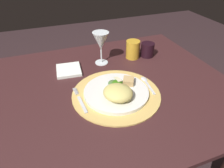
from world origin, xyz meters
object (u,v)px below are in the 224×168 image
Objects in this scene: fork at (80,101)px; amber_tumbler at (133,49)px; spoon at (146,82)px; napkin at (69,70)px; wine_glass at (101,42)px; dining_table at (97,116)px; dinner_plate at (116,92)px; dark_tumbler at (147,50)px.

amber_tumbler reaches higher than fork.
fork is 0.31m from spoon.
wine_glass is (0.18, 0.02, 0.11)m from napkin.
dining_table is 0.20m from dinner_plate.
dining_table is at bearing 136.18° from dinner_plate.
dinner_plate is 3.56× the size of dark_tumbler.
dark_tumbler is (0.36, 0.19, 0.20)m from dining_table.
wine_glass is at bearing 84.70° from dinner_plate.
dinner_plate reaches higher than napkin.
wine_glass reaches higher than dark_tumbler.
dining_table is 0.29m from spoon.
dark_tumbler is at bearing -7.83° from amber_tumbler.
amber_tumbler reaches higher than dining_table.
wine_glass reaches higher than dinner_plate.
dining_table is at bearing 168.87° from spoon.
spoon is 0.28m from dark_tumbler.
dining_table is at bearing -115.23° from wine_glass.
dinner_plate is 0.34m from amber_tumbler.
wine_glass is (0.10, 0.21, 0.28)m from dining_table.
dinner_plate is at bearing -59.03° from napkin.
dinner_plate is 0.29m from napkin.
napkin is at bearing -178.48° from dark_tumbler.
amber_tumbler reaches higher than dinner_plate.
fork reaches higher than dining_table.
amber_tumbler is at bearing 3.74° from napkin.
fork is 1.34× the size of napkin.
dinner_plate reaches higher than dining_table.
napkin is at bearing 120.97° from dinner_plate.
napkin is 0.44m from dark_tumbler.
dark_tumbler is (0.44, 0.26, 0.03)m from fork.
fork is 1.02× the size of wine_glass.
dinner_plate is 0.30m from wine_glass.
napkin is (-0.15, 0.25, -0.01)m from dinner_plate.
dining_table is 16.26× the size of dark_tumbler.
fork is 1.77× the size of amber_tumbler.
wine_glass is 0.27m from dark_tumbler.
fork is 0.51m from dark_tumbler.
dining_table is at bearing 40.22° from fork.
dark_tumbler reaches higher than fork.
dining_table is 7.35× the size of wine_glass.
amber_tumbler is (0.28, 0.21, 0.21)m from dining_table.
dining_table is 0.45m from dark_tumbler.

